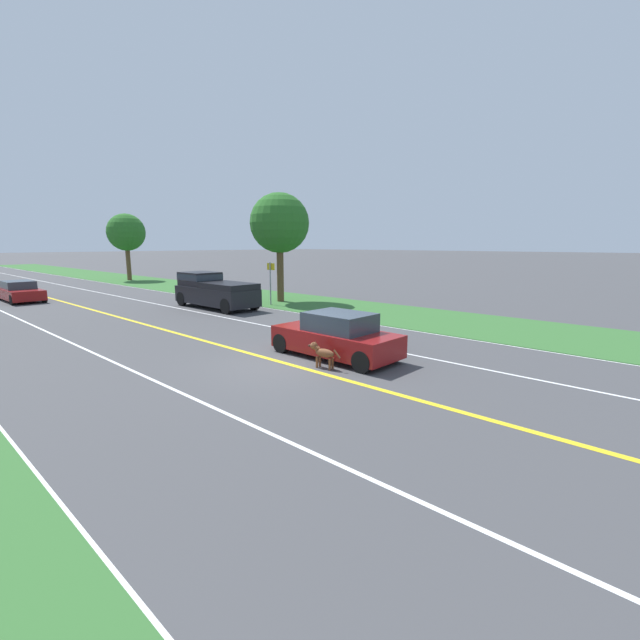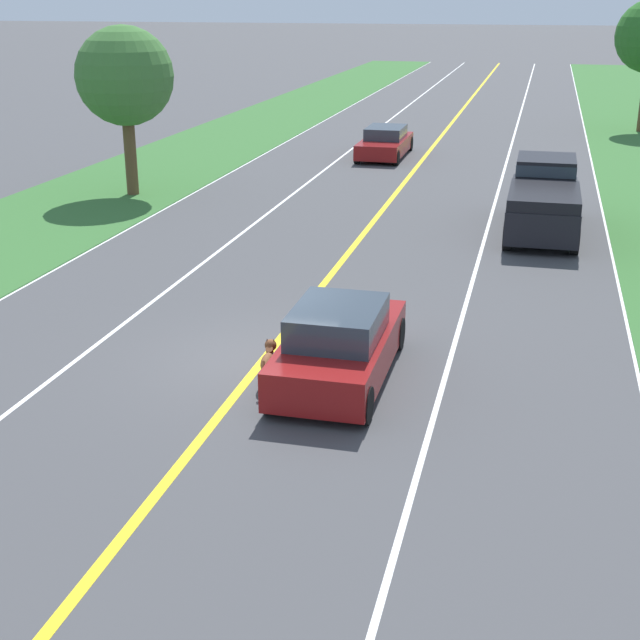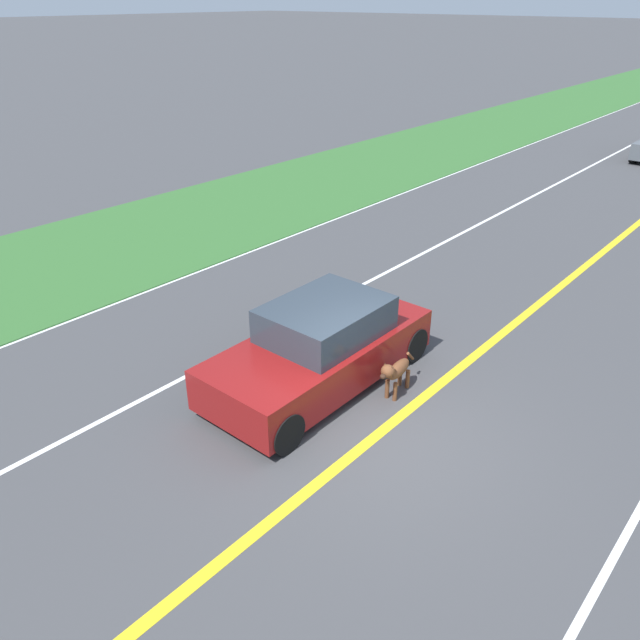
# 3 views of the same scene
# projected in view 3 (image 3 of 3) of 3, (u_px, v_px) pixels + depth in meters

# --- Properties ---
(ground_plane) EXTENTS (400.00, 400.00, 0.00)m
(ground_plane) POSITION_uv_depth(u_px,v_px,m) (379.00, 434.00, 9.47)
(ground_plane) COLOR #424244
(centre_divider_line) EXTENTS (0.18, 160.00, 0.01)m
(centre_divider_line) POSITION_uv_depth(u_px,v_px,m) (379.00, 434.00, 9.47)
(centre_divider_line) COLOR yellow
(centre_divider_line) RESTS_ON ground
(lane_edge_line_right) EXTENTS (0.14, 160.00, 0.01)m
(lane_edge_line_right) POSITION_uv_depth(u_px,v_px,m) (116.00, 303.00, 13.50)
(lane_edge_line_right) COLOR white
(lane_edge_line_right) RESTS_ON ground
(lane_dash_same_dir) EXTENTS (0.10, 160.00, 0.01)m
(lane_dash_same_dir) POSITION_uv_depth(u_px,v_px,m) (224.00, 357.00, 11.49)
(lane_dash_same_dir) COLOR white
(lane_dash_same_dir) RESTS_ON ground
(lane_dash_oncoming) EXTENTS (0.10, 160.00, 0.01)m
(lane_dash_oncoming) POSITION_uv_depth(u_px,v_px,m) (616.00, 552.00, 7.45)
(lane_dash_oncoming) COLOR white
(lane_dash_oncoming) RESTS_ON ground
(grass_verge_right) EXTENTS (6.00, 160.00, 0.03)m
(grass_verge_right) POSITION_uv_depth(u_px,v_px,m) (46.00, 267.00, 15.23)
(grass_verge_right) COLOR #33662D
(grass_verge_right) RESTS_ON ground
(ego_car) EXTENTS (1.81, 4.20, 1.45)m
(ego_car) POSITION_uv_depth(u_px,v_px,m) (321.00, 348.00, 10.45)
(ego_car) COLOR maroon
(ego_car) RESTS_ON ground
(dog) EXTENTS (0.31, 1.14, 0.75)m
(dog) POSITION_uv_depth(u_px,v_px,m) (396.00, 371.00, 10.18)
(dog) COLOR brown
(dog) RESTS_ON ground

